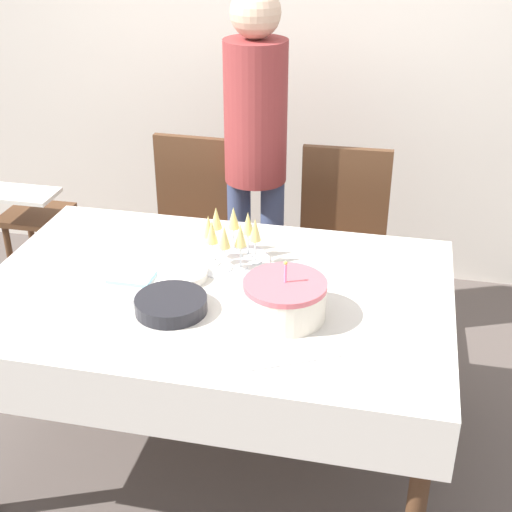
{
  "coord_description": "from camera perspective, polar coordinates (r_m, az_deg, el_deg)",
  "views": [
    {
      "loc": [
        0.6,
        -2.04,
        2.01
      ],
      "look_at": [
        0.14,
        0.04,
        0.88
      ],
      "focal_mm": 50.0,
      "sensor_mm": 36.0,
      "label": 1
    }
  ],
  "objects": [
    {
      "name": "person_standing",
      "position": [
        3.22,
        -0.04,
        9.34
      ],
      "size": [
        0.28,
        0.28,
        1.63
      ],
      "color": "#3F4C72",
      "rests_on": "ground_plane"
    },
    {
      "name": "high_chair",
      "position": [
        3.69,
        -17.21,
        2.09
      ],
      "size": [
        0.33,
        0.35,
        0.71
      ],
      "color": "#51331E",
      "rests_on": "ground_plane"
    },
    {
      "name": "wall_back",
      "position": [
        3.81,
        3.36,
        17.88
      ],
      "size": [
        8.0,
        0.05,
        2.7
      ],
      "color": "silver",
      "rests_on": "ground_plane"
    },
    {
      "name": "plate_stack_dessert",
      "position": [
        2.52,
        -5.91,
        -1.46
      ],
      "size": [
        0.18,
        0.18,
        0.03
      ],
      "color": "silver",
      "rests_on": "dining_table"
    },
    {
      "name": "champagne_tray",
      "position": [
        2.59,
        -2.08,
        1.5
      ],
      "size": [
        0.29,
        0.29,
        0.18
      ],
      "color": "silver",
      "rests_on": "dining_table"
    },
    {
      "name": "dining_chair_far_right",
      "position": [
        3.26,
        6.8,
        0.75
      ],
      "size": [
        0.43,
        0.43,
        0.97
      ],
      "color": "#51331E",
      "rests_on": "ground_plane"
    },
    {
      "name": "ground_plane",
      "position": [
        2.92,
        -2.93,
        -15.53
      ],
      "size": [
        12.0,
        12.0,
        0.0
      ],
      "primitive_type": "plane",
      "color": "#564C47"
    },
    {
      "name": "plate_stack_main",
      "position": [
        2.33,
        -6.81,
        -3.86
      ],
      "size": [
        0.24,
        0.24,
        0.05
      ],
      "color": "black",
      "rests_on": "dining_table"
    },
    {
      "name": "fork_pile",
      "position": [
        2.42,
        -10.25,
        -3.32
      ],
      "size": [
        0.18,
        0.09,
        0.02
      ],
      "color": "silver",
      "rests_on": "dining_table"
    },
    {
      "name": "dining_chair_far_left",
      "position": [
        3.39,
        -5.21,
        1.92
      ],
      "size": [
        0.43,
        0.43,
        0.97
      ],
      "color": "#51331E",
      "rests_on": "ground_plane"
    },
    {
      "name": "cake_knife",
      "position": [
        2.1,
        2.99,
        -8.46
      ],
      "size": [
        0.28,
        0.15,
        0.0
      ],
      "color": "silver",
      "rests_on": "dining_table"
    },
    {
      "name": "dining_table",
      "position": [
        2.52,
        -3.29,
        -4.51
      ],
      "size": [
        1.62,
        1.07,
        0.76
      ],
      "color": "silver",
      "rests_on": "ground_plane"
    },
    {
      "name": "birthday_cake",
      "position": [
        2.27,
        2.32,
        -3.48
      ],
      "size": [
        0.27,
        0.27,
        0.2
      ],
      "color": "silver",
      "rests_on": "dining_table"
    },
    {
      "name": "napkin_pile",
      "position": [
        2.56,
        -9.75,
        -1.46
      ],
      "size": [
        0.15,
        0.15,
        0.01
      ],
      "color": "#8CC6E0",
      "rests_on": "dining_table"
    }
  ]
}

